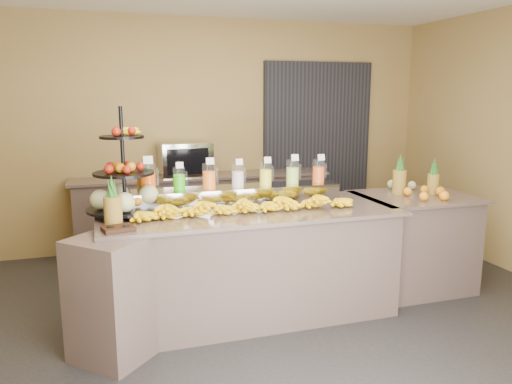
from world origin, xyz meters
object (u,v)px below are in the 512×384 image
pitcher_tray (238,195)px  condiment_caddy (118,229)px  banana_heap (243,204)px  fruit_stand (130,187)px  right_fruit_pile (420,188)px  oven_warmer (185,159)px

pitcher_tray → condiment_caddy: 1.24m
banana_heap → fruit_stand: size_ratio=2.15×
banana_heap → condiment_caddy: (-1.01, -0.29, -0.05)m
right_fruit_pile → pitcher_tray: bearing=173.4°
pitcher_tray → right_fruit_pile: right_fruit_pile is taller
banana_heap → fruit_stand: fruit_stand is taller
oven_warmer → pitcher_tray: bearing=-86.4°
oven_warmer → right_fruit_pile: bearing=-46.7°
condiment_caddy → oven_warmer: bearing=69.2°
condiment_caddy → oven_warmer: oven_warmer is taller
fruit_stand → right_fruit_pile: 2.70m
fruit_stand → right_fruit_pile: bearing=-7.8°
pitcher_tray → banana_heap: bearing=-98.8°
pitcher_tray → condiment_caddy: size_ratio=8.64×
fruit_stand → right_fruit_pile: (2.70, -0.08, -0.15)m
pitcher_tray → condiment_caddy: bearing=-149.2°
pitcher_tray → fruit_stand: fruit_stand is taller
banana_heap → right_fruit_pile: size_ratio=4.22×
banana_heap → condiment_caddy: bearing=-164.1°
fruit_stand → pitcher_tray: bearing=1.5°
pitcher_tray → fruit_stand: bearing=-172.3°
condiment_caddy → right_fruit_pile: 2.85m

